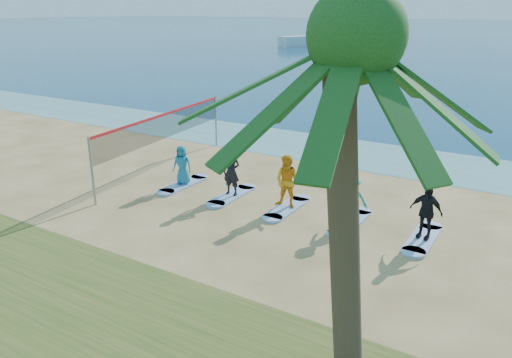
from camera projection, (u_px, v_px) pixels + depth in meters
The scene contains 15 objects.
ground at pixel (239, 233), 15.62m from camera, with size 600.00×600.00×0.00m, color tan.
shallow_water at pixel (359, 154), 24.07m from camera, with size 600.00×600.00×0.00m, color teal.
volleyball_net at pixel (164, 127), 21.14m from camera, with size 1.21×9.02×2.50m.
palm_tree at pixel (356, 39), 7.39m from camera, with size 5.60×5.60×7.52m.
boat_offshore_a at pixel (298, 46), 89.98m from camera, with size 2.56×7.19×1.80m, color silver.
surfboard_0 at pixel (183, 185), 19.78m from camera, with size 0.70×2.20×0.09m, color #90AFDF.
student_0 at pixel (182, 165), 19.51m from camera, with size 0.76×0.49×1.55m, color teal.
surfboard_1 at pixel (232, 196), 18.62m from camera, with size 0.70×2.20×0.09m, color #90AFDF.
student_1 at pixel (232, 171), 18.31m from camera, with size 0.67×0.44×1.82m, color black.
surfboard_2 at pixel (287, 208), 17.46m from camera, with size 0.70×2.20×0.09m, color #90AFDF.
student_2 at pixel (288, 182), 17.14m from camera, with size 0.91×0.71×1.87m, color orange.
surfboard_3 at pixel (350, 222), 16.31m from camera, with size 0.70×2.20×0.09m, color #90AFDF.
student_3 at pixel (352, 199), 16.04m from camera, with size 1.01×0.58×1.56m, color teal.
surfboard_4 at pixel (423, 239), 15.15m from camera, with size 0.70×2.20×0.09m, color #90AFDF.
student_4 at pixel (426, 211), 14.86m from camera, with size 1.00×0.42×1.71m, color black.
Camera 1 is at (7.88, -11.83, 6.70)m, focal length 35.00 mm.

